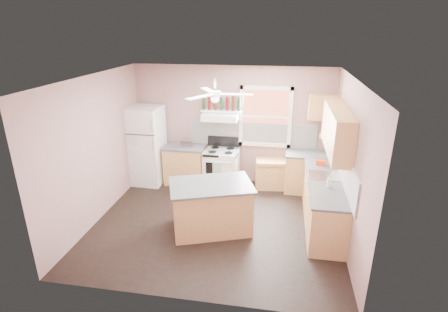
% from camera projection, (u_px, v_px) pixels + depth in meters
% --- Properties ---
extents(floor, '(4.50, 4.50, 0.00)m').
position_uv_depth(floor, '(216.00, 223.00, 6.60)').
color(floor, black).
rests_on(floor, ground).
extents(ceiling, '(4.50, 4.50, 0.00)m').
position_uv_depth(ceiling, '(215.00, 78.00, 5.65)').
color(ceiling, white).
rests_on(ceiling, ground).
extents(wall_back, '(4.50, 0.05, 2.70)m').
position_uv_depth(wall_back, '(232.00, 126.00, 7.99)').
color(wall_back, '#8F6966').
rests_on(wall_back, ground).
extents(wall_right, '(0.05, 4.00, 2.70)m').
position_uv_depth(wall_right, '(351.00, 164.00, 5.77)').
color(wall_right, '#8F6966').
rests_on(wall_right, ground).
extents(wall_left, '(0.05, 4.00, 2.70)m').
position_uv_depth(wall_left, '(95.00, 149.00, 6.48)').
color(wall_left, '#8F6966').
rests_on(wall_left, ground).
extents(backsplash_back, '(2.90, 0.03, 0.55)m').
position_uv_depth(backsplash_back, '(252.00, 134.00, 7.95)').
color(backsplash_back, white).
rests_on(backsplash_back, wall_back).
extents(backsplash_right, '(0.03, 2.60, 0.55)m').
position_uv_depth(backsplash_right, '(344.00, 167.00, 6.11)').
color(backsplash_right, white).
rests_on(backsplash_right, wall_right).
extents(window_view, '(1.00, 0.02, 1.20)m').
position_uv_depth(window_view, '(265.00, 117.00, 7.75)').
color(window_view, brown).
rests_on(window_view, wall_back).
extents(window_frame, '(1.16, 0.07, 1.36)m').
position_uv_depth(window_frame, '(265.00, 117.00, 7.72)').
color(window_frame, white).
rests_on(window_frame, wall_back).
extents(refrigerator, '(0.79, 0.77, 1.80)m').
position_uv_depth(refrigerator, '(146.00, 146.00, 8.05)').
color(refrigerator, white).
rests_on(refrigerator, floor).
extents(base_cabinet_left, '(0.90, 0.60, 0.86)m').
position_uv_depth(base_cabinet_left, '(185.00, 165.00, 8.18)').
color(base_cabinet_left, '#B37F4A').
rests_on(base_cabinet_left, floor).
extents(counter_left, '(0.92, 0.62, 0.04)m').
position_uv_depth(counter_left, '(185.00, 147.00, 8.02)').
color(counter_left, '#464649').
rests_on(counter_left, base_cabinet_left).
extents(toaster, '(0.29, 0.17, 0.18)m').
position_uv_depth(toaster, '(187.00, 144.00, 7.89)').
color(toaster, silver).
rests_on(toaster, counter_left).
extents(stove, '(0.78, 0.68, 0.86)m').
position_uv_depth(stove, '(222.00, 168.00, 8.01)').
color(stove, white).
rests_on(stove, floor).
extents(range_hood, '(0.78, 0.50, 0.14)m').
position_uv_depth(range_hood, '(220.00, 117.00, 7.68)').
color(range_hood, white).
rests_on(range_hood, wall_back).
extents(bottle_shelf, '(0.90, 0.26, 0.03)m').
position_uv_depth(bottle_shelf, '(221.00, 111.00, 7.76)').
color(bottle_shelf, white).
rests_on(bottle_shelf, range_hood).
extents(cart, '(0.72, 0.53, 0.67)m').
position_uv_depth(cart, '(271.00, 174.00, 7.95)').
color(cart, '#B37F4A').
rests_on(cart, floor).
extents(base_cabinet_corner, '(1.00, 0.60, 0.86)m').
position_uv_depth(base_cabinet_corner, '(308.00, 173.00, 7.74)').
color(base_cabinet_corner, '#B37F4A').
rests_on(base_cabinet_corner, floor).
extents(base_cabinet_right, '(0.60, 2.20, 0.86)m').
position_uv_depth(base_cabinet_right, '(323.00, 204.00, 6.42)').
color(base_cabinet_right, '#B37F4A').
rests_on(base_cabinet_right, floor).
extents(counter_corner, '(1.02, 0.62, 0.04)m').
position_uv_depth(counter_corner, '(310.00, 154.00, 7.58)').
color(counter_corner, '#464649').
rests_on(counter_corner, base_cabinet_corner).
extents(counter_right, '(0.62, 2.22, 0.04)m').
position_uv_depth(counter_right, '(325.00, 181.00, 6.26)').
color(counter_right, '#464649').
rests_on(counter_right, base_cabinet_right).
extents(sink, '(0.55, 0.45, 0.03)m').
position_uv_depth(sink, '(324.00, 176.00, 6.44)').
color(sink, silver).
rests_on(sink, counter_right).
extents(faucet, '(0.03, 0.03, 0.14)m').
position_uv_depth(faucet, '(333.00, 173.00, 6.39)').
color(faucet, silver).
rests_on(faucet, sink).
extents(upper_cabinet_right, '(0.33, 1.80, 0.76)m').
position_uv_depth(upper_cabinet_right, '(337.00, 130.00, 6.11)').
color(upper_cabinet_right, '#B37F4A').
rests_on(upper_cabinet_right, wall_right).
extents(upper_cabinet_corner, '(0.60, 0.33, 0.52)m').
position_uv_depth(upper_cabinet_corner, '(323.00, 107.00, 7.31)').
color(upper_cabinet_corner, '#B37F4A').
rests_on(upper_cabinet_corner, wall_back).
extents(paper_towel, '(0.26, 0.12, 0.12)m').
position_uv_depth(paper_towel, '(326.00, 136.00, 7.55)').
color(paper_towel, white).
rests_on(paper_towel, wall_back).
extents(island, '(1.56, 1.26, 0.86)m').
position_uv_depth(island, '(211.00, 208.00, 6.27)').
color(island, '#B37F4A').
rests_on(island, floor).
extents(island_top, '(1.66, 1.37, 0.04)m').
position_uv_depth(island_top, '(211.00, 185.00, 6.11)').
color(island_top, '#464649').
rests_on(island_top, island).
extents(ceiling_fan_hub, '(0.20, 0.20, 0.08)m').
position_uv_depth(ceiling_fan_hub, '(215.00, 94.00, 5.74)').
color(ceiling_fan_hub, white).
rests_on(ceiling_fan_hub, ceiling).
extents(soap_bottle, '(0.11, 0.11, 0.22)m').
position_uv_depth(soap_bottle, '(329.00, 181.00, 5.96)').
color(soap_bottle, silver).
rests_on(soap_bottle, counter_right).
extents(red_caddy, '(0.21, 0.16, 0.10)m').
position_uv_depth(red_caddy, '(321.00, 163.00, 6.92)').
color(red_caddy, red).
rests_on(red_caddy, counter_right).
extents(wine_bottles, '(0.86, 0.06, 0.31)m').
position_uv_depth(wine_bottles, '(221.00, 104.00, 7.70)').
color(wine_bottles, '#143819').
rests_on(wine_bottles, bottle_shelf).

